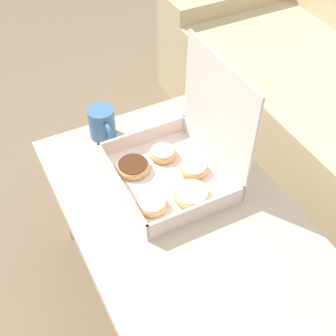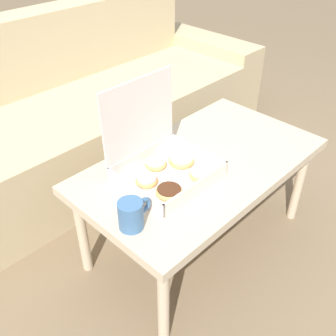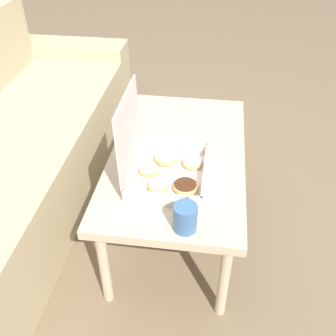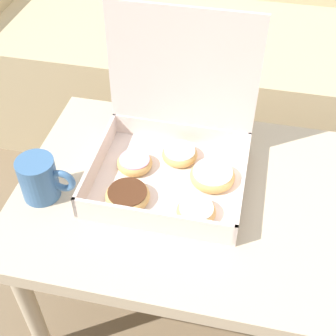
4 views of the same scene
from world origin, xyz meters
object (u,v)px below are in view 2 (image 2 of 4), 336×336
at_px(coffee_table, 201,170).
at_px(pastry_box, 164,161).
at_px(coffee_mug, 132,214).
at_px(couch, 75,120).

bearing_deg(coffee_table, pastry_box, 164.16).
relative_size(pastry_box, coffee_mug, 2.79).
xyz_separation_m(pastry_box, coffee_mug, (-0.28, -0.13, -0.01)).
height_order(couch, pastry_box, couch).
distance_m(coffee_table, coffee_mug, 0.48).
xyz_separation_m(couch, coffee_mug, (-0.46, -1.05, 0.23)).
relative_size(coffee_table, pastry_box, 2.87).
height_order(coffee_table, pastry_box, pastry_box).
xyz_separation_m(coffee_table, pastry_box, (-0.18, 0.05, 0.11)).
xyz_separation_m(couch, coffee_table, (0.00, -0.97, 0.13)).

